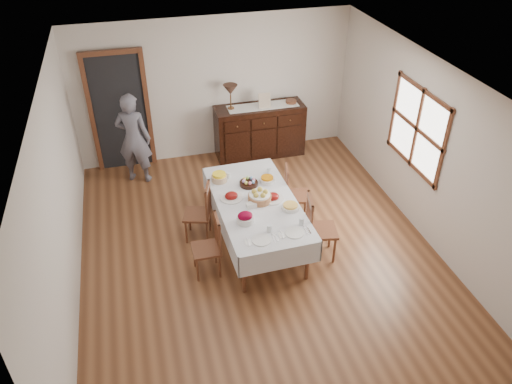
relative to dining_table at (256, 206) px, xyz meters
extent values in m
plane|color=brown|center=(-0.02, -0.16, -0.66)|extent=(6.00, 6.00, 0.00)
cube|color=silver|center=(-0.02, -0.16, 1.94)|extent=(5.00, 6.00, 0.02)
cube|color=beige|center=(-0.02, 2.84, 0.64)|extent=(5.00, 0.02, 2.60)
cube|color=beige|center=(-0.02, -3.16, 0.64)|extent=(5.00, 0.02, 2.60)
cube|color=beige|center=(-2.52, -0.16, 0.64)|extent=(0.02, 6.00, 2.60)
cube|color=beige|center=(2.48, -0.16, 0.64)|extent=(0.02, 6.00, 2.60)
cube|color=white|center=(2.47, 0.14, 0.84)|extent=(0.02, 1.30, 1.10)
cube|color=brown|center=(2.45, 0.14, 0.84)|extent=(0.03, 1.46, 1.26)
cube|color=black|center=(-1.72, 2.80, 0.39)|extent=(0.90, 0.06, 2.10)
cube|color=brown|center=(-1.72, 2.78, 0.39)|extent=(1.04, 0.08, 2.18)
cube|color=silver|center=(0.00, 0.00, 0.07)|extent=(1.12, 2.17, 0.04)
cylinder|color=brown|center=(-0.41, -0.93, -0.31)|extent=(0.06, 0.06, 0.69)
cylinder|color=brown|center=(0.46, -0.91, -0.31)|extent=(0.06, 0.06, 0.69)
cylinder|color=brown|center=(-0.46, 0.91, -0.31)|extent=(0.06, 0.06, 0.69)
cylinder|color=brown|center=(0.41, 0.93, -0.31)|extent=(0.06, 0.06, 0.69)
cube|color=silver|center=(-0.54, -0.01, -0.08)|extent=(0.07, 2.18, 0.33)
cube|color=silver|center=(0.54, 0.01, -0.08)|extent=(0.07, 2.18, 0.33)
cube|color=silver|center=(0.03, -1.08, -0.08)|extent=(1.11, 0.05, 0.33)
cube|color=silver|center=(-0.03, 1.08, -0.08)|extent=(1.11, 0.05, 0.33)
cube|color=brown|center=(-0.82, -0.43, -0.26)|extent=(0.38, 0.38, 0.04)
cylinder|color=brown|center=(-0.97, -0.28, -0.47)|extent=(0.03, 0.03, 0.38)
cylinder|color=brown|center=(-0.97, -0.58, -0.47)|extent=(0.03, 0.03, 0.38)
cylinder|color=brown|center=(-0.66, -0.28, -0.47)|extent=(0.03, 0.03, 0.38)
cylinder|color=brown|center=(-0.67, -0.59, -0.47)|extent=(0.03, 0.03, 0.38)
cylinder|color=brown|center=(-0.65, -0.28, -0.01)|extent=(0.04, 0.04, 0.50)
cylinder|color=brown|center=(-0.65, -0.60, -0.01)|extent=(0.04, 0.04, 0.50)
cube|color=brown|center=(-0.65, -0.44, 0.20)|extent=(0.04, 0.36, 0.07)
cylinder|color=brown|center=(-0.65, -0.36, -0.03)|extent=(0.02, 0.02, 0.41)
cylinder|color=brown|center=(-0.65, -0.44, -0.03)|extent=(0.02, 0.02, 0.41)
cylinder|color=brown|center=(-0.65, -0.52, -0.03)|extent=(0.02, 0.02, 0.41)
cube|color=brown|center=(-0.80, 0.36, -0.25)|extent=(0.48, 0.48, 0.04)
cylinder|color=brown|center=(-0.90, 0.55, -0.46)|extent=(0.03, 0.03, 0.39)
cylinder|color=brown|center=(-1.00, 0.26, -0.46)|extent=(0.03, 0.03, 0.39)
cylinder|color=brown|center=(-0.61, 0.46, -0.46)|extent=(0.03, 0.03, 0.39)
cylinder|color=brown|center=(-0.70, 0.16, -0.46)|extent=(0.03, 0.03, 0.39)
cylinder|color=brown|center=(-0.59, 0.46, 0.00)|extent=(0.04, 0.04, 0.51)
cylinder|color=brown|center=(-0.69, 0.15, 0.00)|extent=(0.04, 0.04, 0.51)
cube|color=brown|center=(-0.64, 0.30, 0.22)|extent=(0.15, 0.36, 0.07)
cylinder|color=brown|center=(-0.62, 0.38, -0.01)|extent=(0.02, 0.02, 0.42)
cylinder|color=brown|center=(-0.64, 0.30, -0.01)|extent=(0.02, 0.02, 0.42)
cylinder|color=brown|center=(-0.67, 0.23, -0.01)|extent=(0.02, 0.02, 0.42)
cube|color=brown|center=(0.81, -0.51, -0.21)|extent=(0.49, 0.49, 0.04)
cylinder|color=brown|center=(0.94, -0.71, -0.45)|extent=(0.04, 0.04, 0.43)
cylinder|color=brown|center=(1.01, -0.38, -0.45)|extent=(0.04, 0.04, 0.43)
cylinder|color=brown|center=(0.61, -0.64, -0.45)|extent=(0.04, 0.04, 0.43)
cylinder|color=brown|center=(0.68, -0.31, -0.45)|extent=(0.04, 0.04, 0.43)
cylinder|color=brown|center=(0.59, -0.65, 0.06)|extent=(0.04, 0.04, 0.55)
cylinder|color=brown|center=(0.66, -0.30, 0.06)|extent=(0.04, 0.04, 0.55)
cube|color=brown|center=(0.62, -0.47, 0.30)|extent=(0.12, 0.40, 0.08)
cylinder|color=brown|center=(0.61, -0.56, 0.04)|extent=(0.02, 0.02, 0.46)
cylinder|color=brown|center=(0.62, -0.47, 0.04)|extent=(0.02, 0.02, 0.46)
cylinder|color=brown|center=(0.64, -0.38, 0.04)|extent=(0.02, 0.02, 0.46)
cube|color=brown|center=(0.77, 0.43, -0.24)|extent=(0.47, 0.47, 0.04)
cylinder|color=brown|center=(0.89, 0.24, -0.46)|extent=(0.03, 0.03, 0.40)
cylinder|color=brown|center=(0.96, 0.54, -0.46)|extent=(0.03, 0.03, 0.40)
cylinder|color=brown|center=(0.58, 0.31, -0.46)|extent=(0.03, 0.03, 0.40)
cylinder|color=brown|center=(0.65, 0.62, -0.46)|extent=(0.03, 0.03, 0.40)
cylinder|color=brown|center=(0.56, 0.31, 0.02)|extent=(0.04, 0.04, 0.52)
cylinder|color=brown|center=(0.64, 0.63, 0.02)|extent=(0.04, 0.04, 0.52)
cube|color=brown|center=(0.60, 0.47, 0.24)|extent=(0.12, 0.37, 0.07)
cylinder|color=brown|center=(0.58, 0.39, 0.00)|extent=(0.02, 0.02, 0.43)
cylinder|color=brown|center=(0.60, 0.47, 0.00)|extent=(0.02, 0.02, 0.43)
cylinder|color=brown|center=(0.62, 0.55, 0.00)|extent=(0.02, 0.02, 0.43)
cube|color=black|center=(0.75, 2.56, -0.16)|extent=(1.65, 0.55, 0.99)
cube|color=black|center=(0.25, 2.27, 0.13)|extent=(0.46, 0.02, 0.20)
sphere|color=brown|center=(0.25, 2.25, 0.13)|extent=(0.03, 0.03, 0.03)
cube|color=black|center=(0.75, 2.27, 0.13)|extent=(0.46, 0.02, 0.20)
sphere|color=brown|center=(0.75, 2.25, 0.13)|extent=(0.03, 0.03, 0.03)
cube|color=black|center=(1.24, 2.27, 0.13)|extent=(0.46, 0.02, 0.20)
sphere|color=brown|center=(1.24, 2.25, 0.13)|extent=(0.03, 0.03, 0.03)
imported|color=slate|center=(-1.56, 2.23, 0.21)|extent=(0.63, 0.52, 1.73)
cylinder|color=#97613C|center=(0.05, -0.01, 0.14)|extent=(0.33, 0.33, 0.10)
cylinder|color=white|center=(0.05, -0.01, 0.20)|extent=(0.30, 0.30, 0.02)
sphere|color=#B3983A|center=(0.13, -0.01, 0.23)|extent=(0.08, 0.08, 0.08)
sphere|color=#B3983A|center=(0.07, 0.07, 0.23)|extent=(0.08, 0.08, 0.08)
sphere|color=#B3983A|center=(-0.02, 0.04, 0.23)|extent=(0.08, 0.08, 0.08)
sphere|color=#B3983A|center=(-0.02, -0.06, 0.23)|extent=(0.08, 0.08, 0.08)
sphere|color=#B3983A|center=(0.07, -0.09, 0.23)|extent=(0.08, 0.08, 0.08)
cylinder|color=black|center=(0.00, 0.43, 0.12)|extent=(0.27, 0.27, 0.05)
ellipsoid|color=pink|center=(0.07, 0.43, 0.17)|extent=(0.05, 0.05, 0.06)
ellipsoid|color=#74AFE5|center=(0.05, 0.48, 0.17)|extent=(0.05, 0.05, 0.06)
ellipsoid|color=#A6E775|center=(0.00, 0.50, 0.17)|extent=(0.05, 0.05, 0.06)
ellipsoid|color=#FABF4C|center=(-0.05, 0.48, 0.17)|extent=(0.05, 0.05, 0.06)
ellipsoid|color=#CC96DC|center=(-0.08, 0.43, 0.17)|extent=(0.05, 0.05, 0.06)
ellipsoid|color=#F5F065|center=(-0.05, 0.37, 0.17)|extent=(0.05, 0.05, 0.06)
ellipsoid|color=pink|center=(0.00, 0.35, 0.17)|extent=(0.05, 0.05, 0.06)
ellipsoid|color=#74AFE5|center=(0.05, 0.37, 0.17)|extent=(0.05, 0.05, 0.06)
cylinder|color=silver|center=(-0.32, 0.16, 0.10)|extent=(0.33, 0.33, 0.02)
ellipsoid|color=maroon|center=(-0.32, 0.16, 0.13)|extent=(0.19, 0.16, 0.11)
cylinder|color=silver|center=(0.23, -0.01, 0.10)|extent=(0.33, 0.33, 0.02)
ellipsoid|color=maroon|center=(0.23, -0.01, 0.13)|extent=(0.19, 0.16, 0.11)
cylinder|color=silver|center=(-0.27, -0.43, 0.13)|extent=(0.22, 0.22, 0.08)
ellipsoid|color=#68001A|center=(-0.27, -0.43, 0.20)|extent=(0.20, 0.17, 0.11)
cylinder|color=silver|center=(0.28, 0.44, 0.12)|extent=(0.23, 0.23, 0.06)
cylinder|color=orange|center=(0.28, 0.44, 0.17)|extent=(0.18, 0.18, 0.03)
cylinder|color=tan|center=(-0.40, 0.65, 0.13)|extent=(0.24, 0.24, 0.09)
cylinder|color=yellow|center=(-0.40, 0.65, 0.20)|extent=(0.20, 0.20, 0.04)
cylinder|color=silver|center=(0.41, -0.30, 0.11)|extent=(0.25, 0.25, 0.05)
cylinder|color=gold|center=(0.41, -0.30, 0.15)|extent=(0.20, 0.20, 0.02)
cube|color=silver|center=(-0.10, -0.12, 0.13)|extent=(0.14, 0.09, 0.07)
cylinder|color=silver|center=(-0.16, -0.85, 0.10)|extent=(0.25, 0.25, 0.01)
cube|color=white|center=(-0.33, -0.85, 0.09)|extent=(0.08, 0.12, 0.01)
cube|color=silver|center=(-0.33, -0.85, 0.10)|extent=(0.02, 0.16, 0.01)
cube|color=silver|center=(0.00, -0.85, 0.09)|extent=(0.02, 0.18, 0.01)
cube|color=silver|center=(0.04, -0.85, 0.09)|extent=(0.02, 0.14, 0.01)
cylinder|color=white|center=(-0.01, -0.70, 0.14)|extent=(0.07, 0.07, 0.10)
cylinder|color=silver|center=(0.29, -0.82, 0.10)|extent=(0.25, 0.25, 0.01)
cube|color=white|center=(0.12, -0.82, 0.09)|extent=(0.08, 0.12, 0.01)
cube|color=silver|center=(0.12, -0.82, 0.10)|extent=(0.02, 0.16, 0.01)
cube|color=silver|center=(0.45, -0.82, 0.09)|extent=(0.02, 0.18, 0.01)
cube|color=silver|center=(0.49, -0.82, 0.09)|extent=(0.02, 0.14, 0.01)
cylinder|color=white|center=(0.44, -0.67, 0.14)|extent=(0.07, 0.07, 0.10)
cylinder|color=white|center=(-0.25, 0.71, 0.14)|extent=(0.07, 0.07, 0.09)
cylinder|color=white|center=(0.38, 0.69, 0.14)|extent=(0.06, 0.06, 0.09)
cube|color=white|center=(0.80, 2.55, 0.34)|extent=(1.30, 0.35, 0.01)
cylinder|color=brown|center=(0.22, 2.58, 0.35)|extent=(0.12, 0.12, 0.03)
cylinder|color=brown|center=(0.22, 2.58, 0.49)|extent=(0.02, 0.02, 0.25)
cone|color=#442B20|center=(0.22, 2.58, 0.70)|extent=(0.26, 0.26, 0.18)
cube|color=tan|center=(0.81, 2.47, 0.47)|extent=(0.22, 0.08, 0.28)
cylinder|color=brown|center=(1.34, 2.55, 0.36)|extent=(0.20, 0.20, 0.06)
camera|label=1|loc=(-1.49, -5.55, 4.13)|focal=35.00mm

